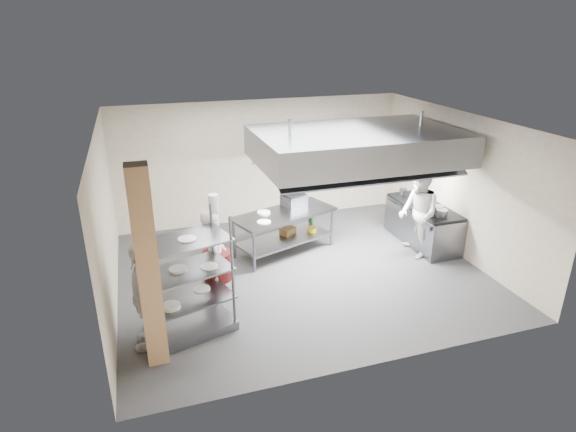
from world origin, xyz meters
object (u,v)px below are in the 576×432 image
object	(u,v)px
cooking_range	(422,225)
griddle	(294,200)
chef_plating	(144,295)
stockpot	(437,210)
island	(284,232)
pass_rack	(187,277)
chef_line	(418,213)
chef_head	(215,259)

from	to	relation	value
cooking_range	griddle	distance (m)	2.97
cooking_range	griddle	world-z (taller)	griddle
chef_plating	stockpot	bearing A→B (deg)	111.15
island	cooking_range	world-z (taller)	island
pass_rack	chef_plating	size ratio (longest dim) A/B	1.14
cooking_range	island	bearing A→B (deg)	170.86
chef_line	stockpot	bearing A→B (deg)	99.17
island	griddle	bearing A→B (deg)	27.69
island	chef_line	world-z (taller)	chef_line
chef_plating	cooking_range	bearing A→B (deg)	115.50
island	pass_rack	distance (m)	3.35
cooking_range	chef_line	xyz separation A→B (m)	(-0.48, -0.50, 0.53)
griddle	cooking_range	bearing A→B (deg)	-39.88
pass_rack	chef_head	xyz separation A→B (m)	(0.55, 0.69, -0.10)
chef_head	cooking_range	bearing A→B (deg)	-70.21
island	chef_line	bearing A→B (deg)	-40.07
island	chef_plating	world-z (taller)	chef_plating
chef_line	griddle	xyz separation A→B (m)	(-2.29, 1.36, 0.08)
chef_line	chef_plating	world-z (taller)	chef_line
island	griddle	distance (m)	0.76
chef_line	griddle	world-z (taller)	chef_line
pass_rack	chef_head	world-z (taller)	pass_rack
stockpot	griddle	bearing A→B (deg)	153.51
griddle	chef_line	bearing A→B (deg)	-53.34
chef_line	island	bearing A→B (deg)	-100.97
chef_plating	stockpot	world-z (taller)	chef_plating
pass_rack	stockpot	xyz separation A→B (m)	(5.40, 1.35, -0.02)
pass_rack	chef_line	world-z (taller)	pass_rack
stockpot	pass_rack	bearing A→B (deg)	-165.97
island	chef_line	xyz separation A→B (m)	(2.63, -1.00, 0.50)
griddle	island	bearing A→B (deg)	-155.70
chef_line	stockpot	distance (m)	0.45
chef_head	island	bearing A→B (deg)	-40.36
pass_rack	cooking_range	size ratio (longest dim) A/B	1.00
cooking_range	chef_head	world-z (taller)	chef_head
cooking_range	chef_plating	distance (m)	6.41
chef_line	chef_plating	distance (m)	5.79
pass_rack	chef_head	distance (m)	0.89
pass_rack	chef_line	distance (m)	5.13
griddle	chef_head	bearing A→B (deg)	-158.74
chef_head	chef_plating	bearing A→B (deg)	130.61
pass_rack	stockpot	distance (m)	5.56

